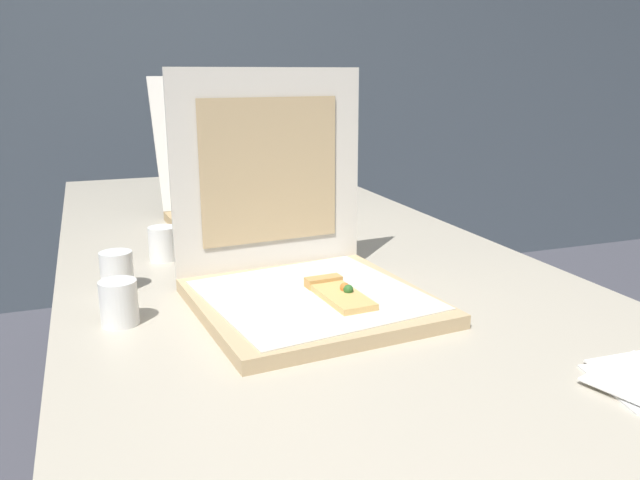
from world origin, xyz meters
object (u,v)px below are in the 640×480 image
Objects in this scene: cup_white_near_left at (119,303)px; cup_white_mid at (163,244)px; pizza_box_middle at (244,203)px; pizza_box_front at (302,270)px; cup_white_near_center at (117,271)px; table at (285,269)px.

cup_white_mid is (0.10, 0.32, 0.00)m from cup_white_near_left.
pizza_box_middle is 0.34m from cup_white_mid.
pizza_box_middle is (0.04, 0.58, -0.00)m from pizza_box_front.
cup_white_mid is (-0.23, -0.25, -0.02)m from pizza_box_middle.
cup_white_near_left is at bearing 174.90° from pizza_box_front.
cup_white_near_left is at bearing -92.02° from cup_white_near_center.
pizza_box_middle is 7.25× the size of cup_white_mid.
cup_white_near_left and cup_white_near_center have the same top height.
pizza_box_front is 0.37m from cup_white_mid.
pizza_box_front is 5.66× the size of cup_white_near_center.
cup_white_near_left is 0.34m from cup_white_mid.
cup_white_near_center is at bearing -121.66° from cup_white_mid.
cup_white_near_center is (-0.29, 0.17, -0.02)m from pizza_box_front.
pizza_box_front is 0.33m from cup_white_near_center.
cup_white_mid is at bearing 177.60° from table.
cup_white_near_left is 1.00× the size of cup_white_mid.
cup_white_near_center is at bearing -132.98° from pizza_box_middle.
cup_white_near_center is at bearing 87.98° from cup_white_near_left.
table is at bearing 41.03° from cup_white_near_left.
table is 0.27m from cup_white_mid.
cup_white_near_left is at bearing -124.47° from pizza_box_middle.
table is at bearing -2.40° from cup_white_mid.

